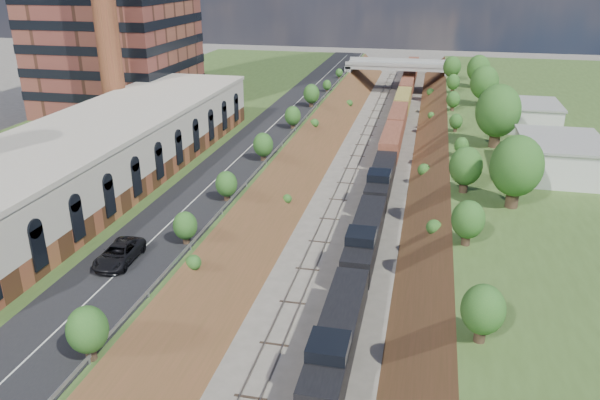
{
  "coord_description": "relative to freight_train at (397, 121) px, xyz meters",
  "views": [
    {
      "loc": [
        7.97,
        -19.0,
        28.09
      ],
      "look_at": [
        -4.09,
        34.68,
        6.0
      ],
      "focal_mm": 35.0,
      "sensor_mm": 36.0,
      "label": 1
    }
  ],
  "objects": [
    {
      "name": "rail_right_track",
      "position": [
        0.0,
        -24.02,
        -2.37
      ],
      "size": [
        1.58,
        180.0,
        0.18
      ],
      "primitive_type": "cube",
      "color": "gray",
      "rests_on": "ground"
    },
    {
      "name": "tree_right_large",
      "position": [
        14.4,
        -44.02,
        6.92
      ],
      "size": [
        5.25,
        5.25,
        7.61
      ],
      "color": "#473323",
      "rests_on": "platform_right"
    },
    {
      "name": "tree_left_crest",
      "position": [
        -14.4,
        -64.02,
        4.58
      ],
      "size": [
        2.45,
        2.45,
        3.55
      ],
      "color": "#473323",
      "rests_on": "platform_left"
    },
    {
      "name": "suv",
      "position": [
        -18.8,
        -64.06,
        3.43
      ],
      "size": [
        2.9,
        5.82,
        1.58
      ],
      "primitive_type": "imported",
      "rotation": [
        0.0,
        0.0,
        0.05
      ],
      "color": "black",
      "rests_on": "road"
    },
    {
      "name": "road",
      "position": [
        -18.1,
        -24.02,
        2.59
      ],
      "size": [
        8.0,
        180.0,
        0.1
      ],
      "primitive_type": "cube",
      "color": "black",
      "rests_on": "platform_left"
    },
    {
      "name": "freight_train",
      "position": [
        0.0,
        0.0,
        0.0
      ],
      "size": [
        2.81,
        143.84,
        4.55
      ],
      "color": "black",
      "rests_on": "ground"
    },
    {
      "name": "embankment_right",
      "position": [
        8.4,
        -24.02,
        -2.46
      ],
      "size": [
        10.0,
        180.0,
        10.0
      ],
      "primitive_type": "cube",
      "rotation": [
        0.0,
        0.79,
        0.0
      ],
      "color": "brown",
      "rests_on": "ground"
    },
    {
      "name": "overpass",
      "position": [
        -2.6,
        37.98,
        2.45
      ],
      "size": [
        24.5,
        8.3,
        7.4
      ],
      "color": "gray",
      "rests_on": "ground"
    },
    {
      "name": "rail_left_track",
      "position": [
        -5.2,
        -24.02,
        -2.37
      ],
      "size": [
        1.58,
        180.0,
        0.18
      ],
      "primitive_type": "cube",
      "color": "gray",
      "rests_on": "ground"
    },
    {
      "name": "platform_left",
      "position": [
        -35.6,
        -24.02,
        0.04
      ],
      "size": [
        44.0,
        180.0,
        5.0
      ],
      "primitive_type": "cube",
      "color": "#3D5824",
      "rests_on": "ground"
    },
    {
      "name": "guardrail",
      "position": [
        -14.0,
        -24.22,
        3.09
      ],
      "size": [
        0.1,
        171.0,
        0.7
      ],
      "color": "#99999E",
      "rests_on": "platform_left"
    },
    {
      "name": "embankment_left",
      "position": [
        -13.6,
        -24.02,
        -2.46
      ],
      "size": [
        10.0,
        180.0,
        10.0
      ],
      "primitive_type": "cube",
      "rotation": [
        0.0,
        0.79,
        0.0
      ],
      "color": "brown",
      "rests_on": "ground"
    },
    {
      "name": "commercial_building",
      "position": [
        -30.6,
        -46.02,
        6.04
      ],
      "size": [
        14.3,
        62.3,
        7.0
      ],
      "color": "brown",
      "rests_on": "platform_left"
    },
    {
      "name": "white_building_far",
      "position": [
        20.4,
        -10.02,
        4.34
      ],
      "size": [
        8.0,
        10.0,
        3.6
      ],
      "primitive_type": "cube",
      "color": "silver",
      "rests_on": "platform_right"
    },
    {
      "name": "white_building_near",
      "position": [
        20.9,
        -32.02,
        4.54
      ],
      "size": [
        9.0,
        12.0,
        4.0
      ],
      "primitive_type": "cube",
      "color": "silver",
      "rests_on": "platform_right"
    }
  ]
}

